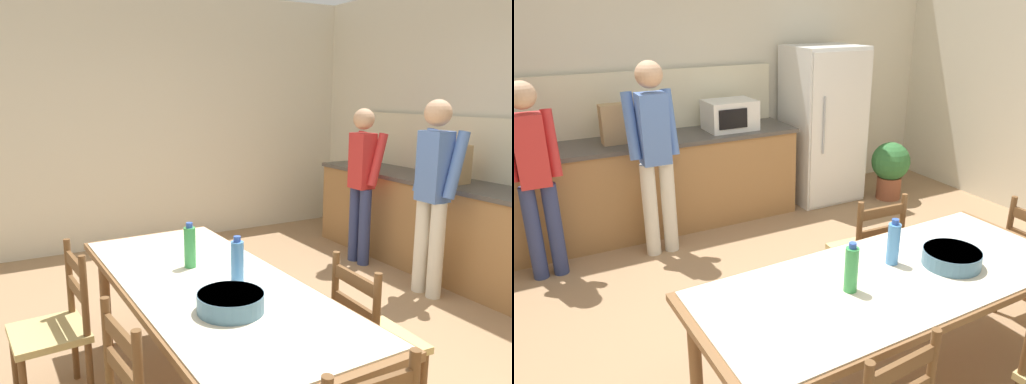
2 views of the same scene
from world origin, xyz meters
TOP-DOWN VIEW (x-y plane):
  - ground_plane at (0.00, 0.00)m, footprint 8.32×8.32m
  - wall_back at (0.00, 2.66)m, footprint 6.52×0.12m
  - kitchen_counter at (-0.68, 2.23)m, footprint 3.50×0.66m
  - counter_splashback at (-0.67, 2.54)m, footprint 3.46×0.03m
  - refrigerator at (1.57, 2.19)m, footprint 0.78×0.73m
  - microwave at (0.44, 2.21)m, footprint 0.50×0.39m
  - paper_bag at (-0.72, 2.20)m, footprint 0.24×0.16m
  - dining_table at (0.10, -0.65)m, footprint 2.22×0.95m
  - bottle_near_centre at (-0.18, -0.65)m, footprint 0.07×0.07m
  - bottle_off_centre at (0.20, -0.53)m, footprint 0.07×0.07m
  - serving_bowl at (0.48, -0.70)m, footprint 0.32×0.32m
  - chair_side_far_right at (0.57, 0.11)m, footprint 0.44×0.42m
  - person_at_sink at (-1.45, 1.71)m, footprint 0.40×0.28m
  - person_at_counter at (-0.50, 1.69)m, footprint 0.43×0.30m
  - potted_plant at (2.23, 1.76)m, footprint 0.44×0.44m

SIDE VIEW (x-z plane):
  - ground_plane at x=0.00m, z-range 0.00..0.00m
  - potted_plant at x=2.23m, z-range 0.05..0.72m
  - chair_side_far_right at x=0.57m, z-range -0.01..0.90m
  - kitchen_counter at x=-0.68m, z-range 0.00..0.93m
  - dining_table at x=0.10m, z-range 0.30..1.06m
  - serving_bowl at x=0.48m, z-range 0.76..0.85m
  - refrigerator at x=1.57m, z-range 0.00..1.72m
  - bottle_near_centre at x=-0.18m, z-range 0.74..1.01m
  - bottle_off_centre at x=0.20m, z-range 0.74..1.01m
  - person_at_sink at x=-1.45m, z-range 0.10..1.71m
  - person_at_counter at x=-0.50m, z-range 0.11..1.82m
  - microwave at x=0.44m, z-range 0.93..1.23m
  - paper_bag at x=-0.72m, z-range 0.93..1.29m
  - counter_splashback at x=-0.67m, z-range 0.93..1.53m
  - wall_back at x=0.00m, z-range 0.00..2.90m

